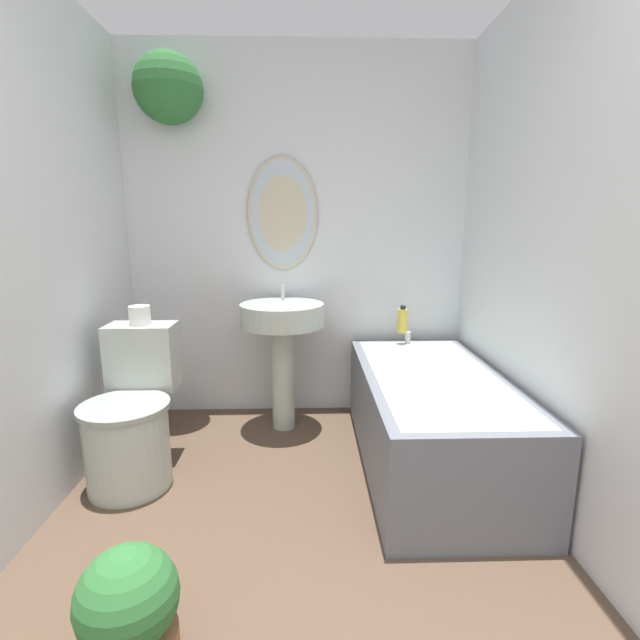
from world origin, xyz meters
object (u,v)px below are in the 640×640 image
pedestal_sink (282,332)px  toilet_paper_roll (140,315)px  toilet (132,419)px  potted_plant (129,612)px  bathtub (431,417)px  shampoo_bottle (403,320)px

pedestal_sink → toilet_paper_roll: 0.84m
toilet → toilet_paper_roll: size_ratio=6.95×
potted_plant → pedestal_sink: bearing=77.4°
bathtub → potted_plant: bearing=-135.6°
shampoo_bottle → pedestal_sink: bearing=-169.9°
bathtub → shampoo_bottle: shampoo_bottle is taller
toilet → shampoo_bottle: bearing=25.5°
toilet → potted_plant: toilet is taller
toilet → potted_plant: 1.14m
toilet → shampoo_bottle: (1.52, 0.72, 0.35)m
pedestal_sink → potted_plant: size_ratio=2.32×
bathtub → toilet_paper_roll: size_ratio=13.42×
toilet → bathtub: toilet is taller
pedestal_sink → potted_plant: (-0.37, -1.65, -0.43)m
pedestal_sink → shampoo_bottle: (0.78, 0.14, 0.04)m
shampoo_bottle → toilet_paper_roll: bearing=-161.7°
pedestal_sink → shampoo_bottle: pedestal_sink is taller
pedestal_sink → potted_plant: bearing=-102.6°
toilet → pedestal_sink: (0.74, 0.58, 0.31)m
potted_plant → toilet: bearing=109.0°
toilet → pedestal_sink: size_ratio=0.84×
toilet → potted_plant: (0.37, -1.07, -0.12)m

